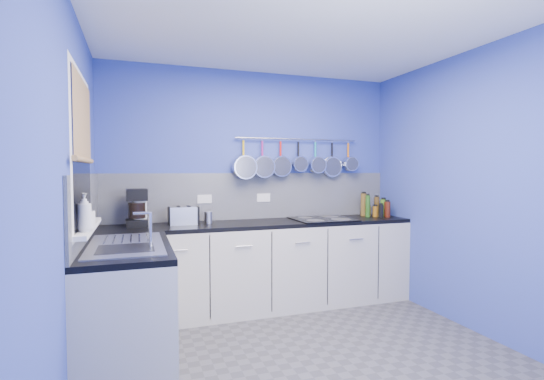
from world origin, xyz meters
TOP-DOWN VIEW (x-y plane):
  - floor at (0.00, 0.00)m, footprint 3.20×3.00m
  - ceiling at (0.00, 0.00)m, footprint 3.20×3.00m
  - wall_back at (0.00, 1.51)m, footprint 3.20×0.02m
  - wall_front at (0.00, -1.51)m, footprint 3.20×0.02m
  - wall_left at (-1.61, 0.00)m, footprint 0.02×3.00m
  - wall_right at (1.61, 0.00)m, footprint 0.02×3.00m
  - backsplash_back at (0.00, 1.49)m, footprint 3.20×0.02m
  - backsplash_left at (-1.59, 0.60)m, footprint 0.02×1.80m
  - cabinet_run_back at (0.00, 1.20)m, footprint 3.20×0.60m
  - worktop_back at (0.00, 1.20)m, footprint 3.20×0.60m
  - cabinet_run_left at (-1.30, 0.30)m, footprint 0.60×1.20m
  - worktop_left at (-1.30, 0.30)m, footprint 0.60×1.20m
  - window_frame at (-1.58, 0.30)m, footprint 0.01×1.00m
  - window_glass at (-1.57, 0.30)m, footprint 0.01×0.90m
  - bamboo_blind at (-1.56, 0.30)m, footprint 0.01×0.90m
  - window_sill at (-1.55, 0.30)m, footprint 0.10×0.98m
  - sink_unit at (-1.30, 0.30)m, footprint 0.50×0.95m
  - mixer_tap at (-1.14, 0.12)m, footprint 0.12×0.08m
  - socket_left at (-0.55, 1.48)m, footprint 0.15×0.01m
  - socket_right at (0.10, 1.48)m, footprint 0.15×0.01m
  - pot_rail at (0.50, 1.45)m, footprint 1.45×0.02m
  - soap_bottle_a at (-1.53, 0.00)m, footprint 0.12×0.12m
  - soap_bottle_b at (-1.53, 0.10)m, footprint 0.10×0.10m
  - paper_towel at (-1.20, 1.28)m, footprint 0.14×0.14m
  - coffee_maker at (-1.22, 1.26)m, footprint 0.21×0.23m
  - toaster at (-0.79, 1.25)m, footprint 0.28×0.17m
  - canister at (-0.55, 1.27)m, footprint 0.08×0.08m
  - hob at (0.67, 1.16)m, footprint 0.63×0.55m
  - pan_0 at (-0.13, 1.44)m, footprint 0.25×0.13m
  - pan_1 at (0.08, 1.44)m, footprint 0.24×0.11m
  - pan_2 at (0.29, 1.44)m, footprint 0.23×0.07m
  - pan_3 at (0.50, 1.44)m, footprint 0.18×0.11m
  - pan_4 at (0.71, 1.44)m, footprint 0.19×0.12m
  - pan_5 at (0.92, 1.44)m, footprint 0.23×0.05m
  - pan_6 at (1.14, 1.44)m, footprint 0.17×0.12m
  - condiment_0 at (1.46, 1.33)m, footprint 0.06×0.06m
  - condiment_1 at (1.34, 1.33)m, footprint 0.07×0.07m
  - condiment_2 at (1.28, 1.33)m, footprint 0.07×0.07m
  - condiment_3 at (1.47, 1.21)m, footprint 0.07×0.07m
  - condiment_4 at (1.36, 1.22)m, footprint 0.06×0.06m
  - condiment_5 at (1.27, 1.22)m, footprint 0.05×0.05m
  - condiment_6 at (1.46, 1.13)m, footprint 0.07×0.07m
  - condiment_7 at (1.37, 1.11)m, footprint 0.05×0.05m

SIDE VIEW (x-z plane):
  - floor at x=0.00m, z-range -0.02..0.00m
  - cabinet_run_back at x=0.00m, z-range 0.00..0.86m
  - cabinet_run_left at x=-1.30m, z-range 0.00..0.86m
  - worktop_back at x=0.00m, z-range 0.86..0.90m
  - worktop_left at x=-1.30m, z-range 0.86..0.90m
  - sink_unit at x=-1.30m, z-range 0.90..0.91m
  - hob at x=0.67m, z-range 0.90..0.91m
  - condiment_1 at x=1.34m, z-range 0.90..1.02m
  - canister at x=-0.55m, z-range 0.90..1.02m
  - condiment_4 at x=1.36m, z-range 0.90..1.02m
  - condiment_7 at x=1.37m, z-range 0.90..1.04m
  - toaster at x=-0.79m, z-range 0.90..1.07m
  - condiment_6 at x=1.46m, z-range 0.90..1.08m
  - condiment_3 at x=1.47m, z-range 0.90..1.10m
  - condiment_0 at x=1.46m, z-range 0.90..1.12m
  - condiment_5 at x=1.27m, z-range 0.90..1.15m
  - mixer_tap at x=-1.14m, z-range 0.90..1.16m
  - condiment_2 at x=1.28m, z-range 0.90..1.16m
  - window_sill at x=-1.55m, z-range 1.02..1.05m
  - paper_towel at x=-1.20m, z-range 0.90..1.18m
  - coffee_maker at x=-1.22m, z-range 0.90..1.26m
  - socket_left at x=-0.55m, z-range 1.09..1.18m
  - socket_right at x=0.10m, z-range 1.09..1.18m
  - soap_bottle_b at x=-1.53m, z-range 1.05..1.22m
  - backsplash_back at x=0.00m, z-range 0.90..1.40m
  - backsplash_left at x=-1.59m, z-range 0.90..1.40m
  - soap_bottle_a at x=-1.53m, z-range 1.05..1.29m
  - wall_back at x=0.00m, z-range 0.00..2.50m
  - wall_front at x=0.00m, z-range 0.00..2.50m
  - wall_left at x=-1.61m, z-range 0.00..2.50m
  - wall_right at x=1.61m, z-range 0.00..2.50m
  - window_glass at x=-1.57m, z-range 1.05..2.05m
  - window_frame at x=-1.58m, z-range 1.00..2.10m
  - pan_0 at x=-0.13m, z-range 1.34..1.78m
  - pan_1 at x=0.08m, z-range 1.35..1.78m
  - pan_5 at x=0.92m, z-range 1.36..1.78m
  - pan_2 at x=0.29m, z-range 1.36..1.78m
  - pan_4 at x=0.71m, z-range 1.40..1.78m
  - pan_3 at x=0.50m, z-range 1.41..1.78m
  - pan_6 at x=1.14m, z-range 1.42..1.78m
  - bamboo_blind at x=-1.56m, z-range 1.50..2.05m
  - pot_rail at x=0.50m, z-range 1.77..1.79m
  - ceiling at x=0.00m, z-range 2.50..2.52m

